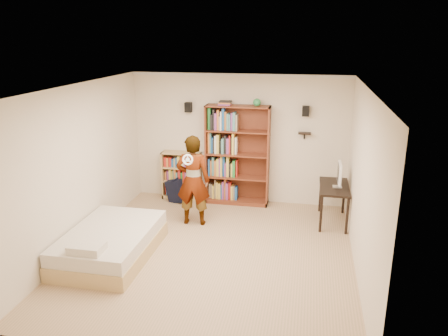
{
  "coord_description": "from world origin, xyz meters",
  "views": [
    {
      "loc": [
        1.43,
        -6.3,
        3.45
      ],
      "look_at": [
        0.06,
        0.6,
        1.29
      ],
      "focal_mm": 35.0,
      "sensor_mm": 36.0,
      "label": 1
    }
  ],
  "objects_px": {
    "computer_desk": "(333,204)",
    "daybed": "(111,240)",
    "person": "(193,180)",
    "low_bookshelf": "(182,175)",
    "tall_bookshelf": "(237,156)"
  },
  "relations": [
    {
      "from": "computer_desk",
      "to": "daybed",
      "type": "bearing_deg",
      "value": -149.66
    },
    {
      "from": "daybed",
      "to": "person",
      "type": "distance_m",
      "value": 1.89
    },
    {
      "from": "daybed",
      "to": "low_bookshelf",
      "type": "bearing_deg",
      "value": 82.24
    },
    {
      "from": "computer_desk",
      "to": "daybed",
      "type": "relative_size",
      "value": 0.55
    },
    {
      "from": "low_bookshelf",
      "to": "daybed",
      "type": "bearing_deg",
      "value": -97.76
    },
    {
      "from": "person",
      "to": "computer_desk",
      "type": "bearing_deg",
      "value": -172.06
    },
    {
      "from": "daybed",
      "to": "person",
      "type": "bearing_deg",
      "value": 57.12
    },
    {
      "from": "computer_desk",
      "to": "person",
      "type": "bearing_deg",
      "value": -167.5
    },
    {
      "from": "tall_bookshelf",
      "to": "low_bookshelf",
      "type": "bearing_deg",
      "value": 178.32
    },
    {
      "from": "tall_bookshelf",
      "to": "daybed",
      "type": "relative_size",
      "value": 1.07
    },
    {
      "from": "tall_bookshelf",
      "to": "computer_desk",
      "type": "relative_size",
      "value": 1.94
    },
    {
      "from": "computer_desk",
      "to": "person",
      "type": "relative_size",
      "value": 0.62
    },
    {
      "from": "person",
      "to": "tall_bookshelf",
      "type": "bearing_deg",
      "value": -121.88
    },
    {
      "from": "tall_bookshelf",
      "to": "daybed",
      "type": "bearing_deg",
      "value": -120.48
    },
    {
      "from": "tall_bookshelf",
      "to": "daybed",
      "type": "xyz_separation_m",
      "value": [
        -1.6,
        -2.72,
        -0.75
      ]
    }
  ]
}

